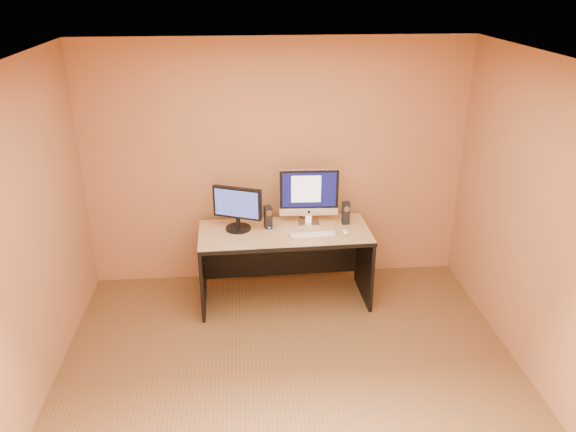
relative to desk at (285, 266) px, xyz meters
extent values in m
plane|color=brown|center=(-0.04, -1.44, -0.39)|extent=(4.00, 4.00, 0.00)
plane|color=white|center=(-0.04, -1.44, 2.21)|extent=(4.00, 4.00, 0.00)
cube|color=silver|center=(0.27, -0.12, 0.40)|extent=(0.46, 0.15, 0.02)
ellipsoid|color=white|center=(0.59, -0.11, 0.41)|extent=(0.07, 0.11, 0.04)
cylinder|color=black|center=(0.25, 0.26, 0.40)|extent=(0.13, 0.20, 0.01)
cylinder|color=black|center=(0.21, 0.28, 0.40)|extent=(0.11, 0.16, 0.01)
camera|label=1|loc=(-0.39, -5.04, 2.76)|focal=35.00mm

